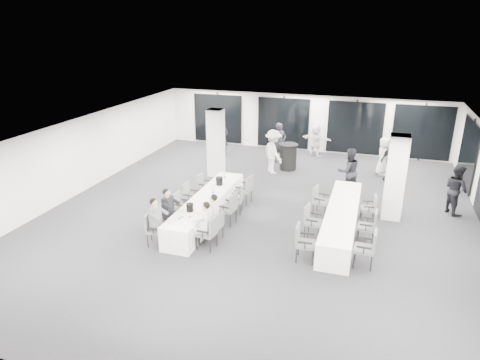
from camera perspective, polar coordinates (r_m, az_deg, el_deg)
The scene contains 43 objects.
room at distance 14.89m, azimuth 7.22°, elevation 1.74°, with size 14.04×16.04×2.84m.
column_left at distance 17.78m, azimuth -3.23°, elevation 4.97°, with size 0.60×0.60×2.80m, color silver.
column_right at distance 14.59m, azimuth 20.00°, elevation 0.30°, with size 0.60×0.60×2.80m, color silver.
banquet_table_main at distance 14.07m, azimuth -4.42°, elevation -3.70°, with size 0.90×5.00×0.75m, color white.
banquet_table_side at distance 13.54m, azimuth 13.34°, elevation -5.23°, with size 0.90×5.00×0.75m, color white.
cocktail_table at distance 18.80m, azimuth 6.45°, elevation 3.12°, with size 0.82×0.82×1.14m.
chair_main_left_near at distance 12.63m, azimuth -11.57°, elevation -6.17°, with size 0.58×0.60×0.95m.
chair_main_left_second at distance 13.26m, azimuth -9.92°, elevation -4.82°, with size 0.51×0.55×0.92m.
chair_main_left_mid at distance 14.11m, azimuth -7.97°, elevation -3.20°, with size 0.46×0.51×0.88m.
chair_main_left_fourth at distance 14.72m, azimuth -6.75°, elevation -1.95°, with size 0.51×0.56×0.96m.
chair_main_left_far at distance 15.78m, azimuth -4.90°, elevation -0.56°, with size 0.48×0.52×0.86m.
chair_main_right_near at distance 12.14m, azimuth -4.10°, elevation -6.79°, with size 0.55×0.60×0.99m.
chair_main_right_second at distance 12.65m, azimuth -3.15°, elevation -5.90°, with size 0.50×0.54×0.89m.
chair_main_right_mid at distance 13.56m, azimuth -1.42°, elevation -3.58°, with size 0.58×0.63×1.04m.
chair_main_right_fourth at distance 14.36m, azimuth -0.30°, elevation -2.49°, with size 0.52×0.56×0.91m.
chair_main_right_far at distance 15.11m, azimuth 0.76°, elevation -1.07°, with size 0.58×0.62×1.02m.
chair_side_left_near at distance 11.69m, azimuth 8.36°, elevation -7.97°, with size 0.54×0.60×1.03m.
chair_side_left_mid at distance 12.97m, azimuth 9.47°, elevation -5.16°, with size 0.56×0.61×1.00m.
chair_side_left_far at distance 14.52m, azimuth 10.52°, elevation -2.45°, with size 0.57×0.61×0.97m.
chair_side_right_near at distance 11.76m, azimuth 16.70°, elevation -8.45°, with size 0.54×0.60×1.04m.
chair_side_right_mid at distance 13.02m, azimuth 16.90°, elevation -5.68°, with size 0.52×0.58×1.00m.
chair_side_right_far at distance 14.42m, azimuth 17.04°, elevation -3.38°, with size 0.50×0.54×0.90m.
seated_guest_a at distance 12.45m, azimuth -10.95°, elevation -5.12°, with size 0.50×0.38×1.44m.
seated_guest_b at distance 13.07m, azimuth -9.35°, elevation -3.76°, with size 0.50×0.38×1.44m.
seated_guest_c at distance 12.09m, azimuth -4.86°, elevation -5.61°, with size 0.50×0.38×1.44m.
seated_guest_d at distance 12.58m, azimuth -3.85°, elevation -4.52°, with size 0.50×0.38×1.44m.
standing_guest_a at distance 19.65m, azimuth 5.32°, elevation 5.30°, with size 0.76×0.61×2.08m, color black.
standing_guest_b at distance 16.32m, azimuth 14.31°, elevation 1.52°, with size 0.98×0.59×2.02m, color black.
standing_guest_c at distance 18.13m, azimuth 4.46°, elevation 4.15°, with size 1.38×0.70×2.14m, color silver.
standing_guest_d at distance 18.18m, azimuth 19.70°, elevation 2.96°, with size 1.22×0.69×2.08m, color black.
standing_guest_e at distance 18.94m, azimuth 18.62°, elevation 3.34°, with size 0.88×0.54×1.82m, color silver.
standing_guest_f at distance 20.83m, azimuth 10.06°, elevation 5.51°, with size 1.63×0.63×1.78m, color silver.
standing_guest_g at distance 20.64m, azimuth -2.37°, elevation 5.92°, with size 0.71×0.57×1.95m, color black.
standing_guest_h at distance 15.93m, azimuth 26.91°, elevation -0.72°, with size 0.93×0.57×1.94m, color black.
ice_bucket_near at distance 12.91m, azimuth -6.70°, elevation -3.65°, with size 0.22×0.22×0.24m, color black.
ice_bucket_far at distance 14.90m, azimuth -2.78°, elevation -0.14°, with size 0.24×0.24×0.28m, color black.
water_bottle_a at distance 12.35m, azimuth -8.11°, elevation -4.96°, with size 0.07×0.07×0.21m, color silver.
water_bottle_b at distance 14.07m, azimuth -3.62°, elevation -1.58°, with size 0.06×0.06×0.20m, color silver.
water_bottle_c at distance 15.44m, azimuth -2.06°, elevation 0.52°, with size 0.07×0.07×0.24m, color silver.
plate_a at distance 12.56m, azimuth -7.80°, elevation -4.96°, with size 0.21×0.21×0.03m.
plate_b at distance 12.56m, azimuth -6.74°, elevation -4.90°, with size 0.19×0.19×0.03m.
plate_c at distance 13.47m, azimuth -4.69°, elevation -3.05°, with size 0.21×0.21×0.03m.
wine_glass at distance 12.24m, azimuth -6.97°, elevation -4.94°, with size 0.07×0.07×0.19m.
Camera 1 is at (3.39, -12.80, 6.07)m, focal length 32.00 mm.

